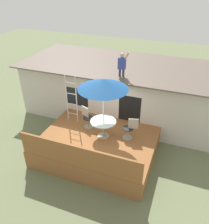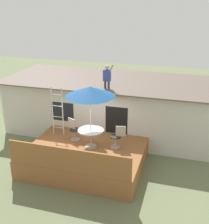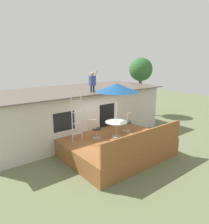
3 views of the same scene
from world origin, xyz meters
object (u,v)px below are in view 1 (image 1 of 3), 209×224
object	(u,v)px
patio_umbrella	(103,84)
patio_table	(103,124)
step_ladder	(72,99)
person_figure	(122,63)
patio_chair_left	(87,117)
patio_chair_right	(130,129)

from	to	relation	value
patio_umbrella	patio_table	bearing A→B (deg)	123.69
step_ladder	person_figure	distance (m)	2.68
patio_chair_left	patio_chair_right	bearing A→B (deg)	20.89
step_ladder	patio_chair_left	size ratio (longest dim) A/B	2.39
patio_umbrella	patio_chair_left	bearing A→B (deg)	154.67
patio_table	step_ladder	distance (m)	1.92
patio_chair_left	patio_chair_right	world-z (taller)	same
patio_umbrella	patio_chair_left	distance (m)	2.14
patio_umbrella	patio_chair_left	size ratio (longest dim) A/B	2.76
patio_table	patio_umbrella	distance (m)	1.76
patio_table	person_figure	world-z (taller)	person_figure
patio_umbrella	patio_chair_right	distance (m)	2.17
patio_umbrella	patio_chair_left	world-z (taller)	patio_umbrella
patio_table	step_ladder	size ratio (longest dim) A/B	0.47
person_figure	patio_chair_left	size ratio (longest dim) A/B	1.21
patio_umbrella	patio_chair_right	world-z (taller)	patio_umbrella
patio_chair_right	step_ladder	bearing A→B (deg)	-22.86
patio_umbrella	patio_chair_right	bearing A→B (deg)	15.28
patio_chair_left	patio_chair_right	distance (m)	1.95
patio_table	patio_chair_right	bearing A→B (deg)	15.28
person_figure	patio_chair_left	distance (m)	2.78
step_ladder	person_figure	world-z (taller)	person_figure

